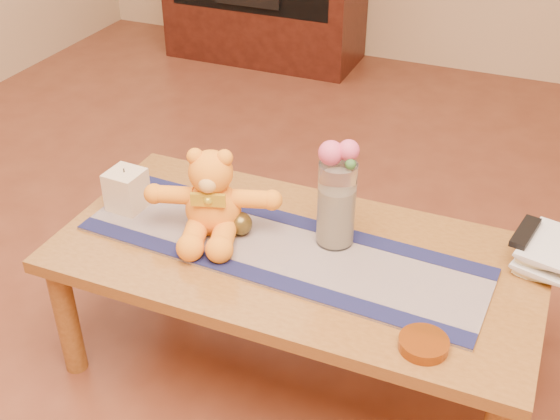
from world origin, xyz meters
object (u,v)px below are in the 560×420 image
at_px(book_bottom, 521,252).
at_px(amber_dish, 424,344).
at_px(glass_vase, 336,204).
at_px(pillar_candle, 127,190).
at_px(bronze_ball, 241,224).
at_px(teddy_bear, 212,192).
at_px(tv_remote, 525,232).

bearing_deg(book_bottom, amber_dish, -102.20).
distance_m(glass_vase, amber_dish, 0.49).
bearing_deg(pillar_candle, bronze_ball, 0.70).
distance_m(pillar_candle, book_bottom, 1.20).
xyz_separation_m(teddy_bear, tv_remote, (0.87, 0.23, -0.05)).
bearing_deg(glass_vase, bronze_ball, -164.97).
relative_size(glass_vase, amber_dish, 2.12).
distance_m(pillar_candle, amber_dish, 1.04).
bearing_deg(pillar_candle, amber_dish, -14.08).
bearing_deg(teddy_bear, pillar_candle, 162.19).
bearing_deg(bronze_ball, amber_dish, -22.73).
height_order(glass_vase, tv_remote, glass_vase).
distance_m(bronze_ball, amber_dish, 0.66).
xyz_separation_m(glass_vase, book_bottom, (0.52, 0.16, -0.13)).
bearing_deg(tv_remote, bronze_ball, -153.98).
bearing_deg(book_bottom, bronze_ball, -156.35).
bearing_deg(bronze_ball, book_bottom, 16.18).
distance_m(tv_remote, amber_dish, 0.51).
relative_size(glass_vase, bronze_ball, 3.70).
height_order(teddy_bear, glass_vase, glass_vase).
relative_size(pillar_candle, tv_remote, 0.79).
relative_size(book_bottom, amber_dish, 1.82).
height_order(book_bottom, amber_dish, amber_dish).
relative_size(teddy_bear, tv_remote, 2.37).
bearing_deg(tv_remote, glass_vase, -153.70).
xyz_separation_m(bronze_ball, amber_dish, (0.61, -0.26, -0.03)).
height_order(teddy_bear, tv_remote, teddy_bear).
relative_size(bronze_ball, book_bottom, 0.32).
xyz_separation_m(tv_remote, amber_dish, (-0.17, -0.47, -0.07)).
height_order(pillar_candle, glass_vase, glass_vase).
height_order(teddy_bear, book_bottom, teddy_bear).
relative_size(pillar_candle, book_bottom, 0.57).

